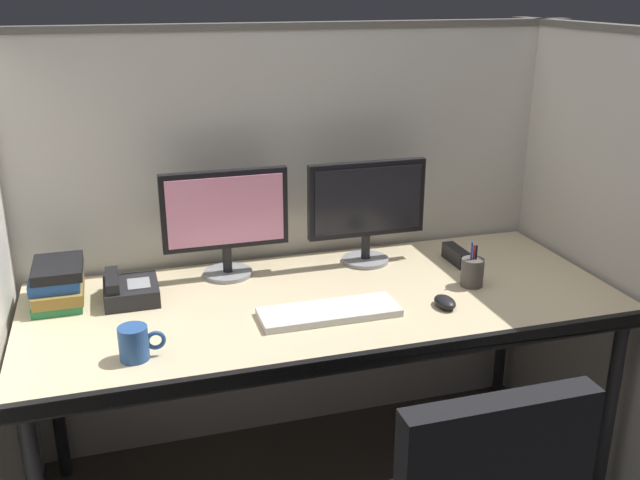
{
  "coord_description": "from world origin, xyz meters",
  "views": [
    {
      "loc": [
        -0.62,
        -1.72,
        1.7
      ],
      "look_at": [
        0.0,
        0.35,
        0.92
      ],
      "focal_mm": 39.99,
      "sensor_mm": 36.0,
      "label": 1
    }
  ],
  "objects": [
    {
      "name": "keyboard_main",
      "position": [
        -0.03,
        0.17,
        0.75
      ],
      "size": [
        0.43,
        0.15,
        0.02
      ],
      "primitive_type": "cube",
      "color": "silver",
      "rests_on": "desk"
    },
    {
      "name": "computer_mouse",
      "position": [
        0.34,
        0.12,
        0.76
      ],
      "size": [
        0.06,
        0.1,
        0.04
      ],
      "color": "black",
      "rests_on": "desk"
    },
    {
      "name": "monitor_left",
      "position": [
        -0.27,
        0.57,
        0.96
      ],
      "size": [
        0.43,
        0.17,
        0.37
      ],
      "color": "gray",
      "rests_on": "desk"
    },
    {
      "name": "desk_phone",
      "position": [
        -0.6,
        0.46,
        0.77
      ],
      "size": [
        0.17,
        0.19,
        0.09
      ],
      "color": "black",
      "rests_on": "desk"
    },
    {
      "name": "cubicle_partition_right",
      "position": [
        0.99,
        0.2,
        0.79
      ],
      "size": [
        0.06,
        1.41,
        1.57
      ],
      "color": "beige",
      "rests_on": "ground"
    },
    {
      "name": "monitor_right",
      "position": [
        0.24,
        0.56,
        0.96
      ],
      "size": [
        0.43,
        0.17,
        0.37
      ],
      "color": "gray",
      "rests_on": "desk"
    },
    {
      "name": "desk",
      "position": [
        0.0,
        0.29,
        0.69
      ],
      "size": [
        1.9,
        0.8,
        0.74
      ],
      "color": "beige",
      "rests_on": "ground"
    },
    {
      "name": "cubicle_partition_rear",
      "position": [
        0.0,
        0.74,
        0.79
      ],
      "size": [
        2.21,
        0.06,
        1.57
      ],
      "color": "beige",
      "rests_on": "ground"
    },
    {
      "name": "pen_cup",
      "position": [
        0.5,
        0.25,
        0.79
      ],
      "size": [
        0.08,
        0.08,
        0.16
      ],
      "color": "#4C4742",
      "rests_on": "desk"
    },
    {
      "name": "coffee_mug",
      "position": [
        -0.61,
        0.06,
        0.79
      ],
      "size": [
        0.13,
        0.08,
        0.09
      ],
      "color": "#264C8C",
      "rests_on": "desk"
    },
    {
      "name": "book_stack",
      "position": [
        -0.82,
        0.5,
        0.81
      ],
      "size": [
        0.16,
        0.23,
        0.13
      ],
      "color": "#26723F",
      "rests_on": "desk"
    },
    {
      "name": "red_stapler",
      "position": [
        0.55,
        0.46,
        0.77
      ],
      "size": [
        0.04,
        0.15,
        0.06
      ],
      "primitive_type": "cube",
      "color": "black",
      "rests_on": "desk"
    }
  ]
}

